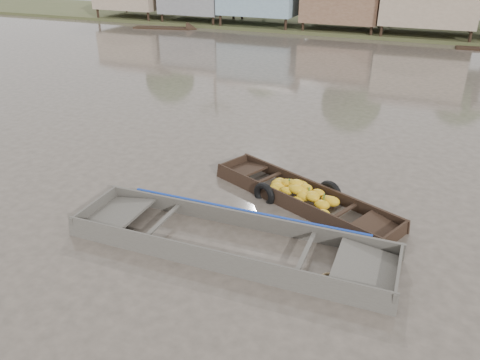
% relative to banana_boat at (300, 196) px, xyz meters
% --- Properties ---
extents(ground, '(120.00, 120.00, 0.00)m').
position_rel_banana_boat_xyz_m(ground, '(-1.04, -1.64, -0.14)').
color(ground, '#484037').
rests_on(ground, ground).
extents(banana_boat, '(5.55, 3.37, 0.77)m').
position_rel_banana_boat_xyz_m(banana_boat, '(0.00, 0.00, 0.00)').
color(banana_boat, black).
rests_on(banana_boat, ground).
extents(viewer_boat, '(7.43, 2.12, 0.59)m').
position_rel_banana_boat_xyz_m(viewer_boat, '(-0.83, -2.67, -0.09)').
color(viewer_boat, '#46413B').
rests_on(viewer_boat, ground).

